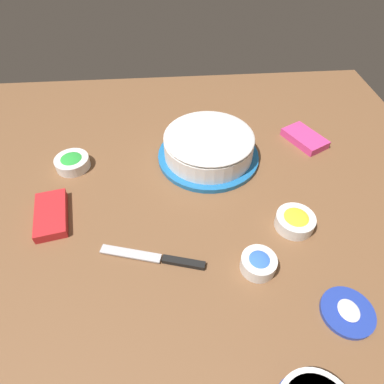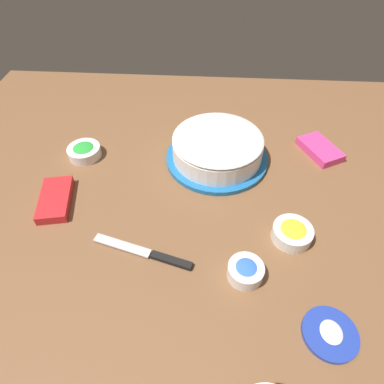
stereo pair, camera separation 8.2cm
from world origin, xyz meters
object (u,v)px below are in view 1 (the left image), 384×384
frosted_cake (209,146)px  spreading_knife (161,259)px  candy_box_lower (305,138)px  sprinkle_bowl_blue (258,263)px  frosting_tub_lid (348,312)px  sprinkle_bowl_yellow (295,221)px  candy_box_upper (51,215)px  sprinkle_bowl_green (72,162)px

frosted_cake → spreading_knife: frosted_cake is taller
frosted_cake → candy_box_lower: (0.05, -0.31, -0.03)m
frosted_cake → sprinkle_bowl_blue: size_ratio=3.84×
frosting_tub_lid → spreading_knife: 0.40m
sprinkle_bowl_yellow → candy_box_upper: 0.60m
frosting_tub_lid → sprinkle_bowl_yellow: (0.22, 0.04, 0.01)m
frosted_cake → sprinkle_bowl_yellow: frosted_cake is taller
sprinkle_bowl_yellow → frosting_tub_lid: bearing=-169.4°
sprinkle_bowl_blue → frosting_tub_lid: bearing=-126.4°
frosting_tub_lid → sprinkle_bowl_green: size_ratio=1.09×
sprinkle_bowl_green → candy_box_upper: sprinkle_bowl_green is taller
frosted_cake → sprinkle_bowl_green: (-0.01, 0.39, -0.03)m
sprinkle_bowl_yellow → candy_box_upper: sprinkle_bowl_yellow is taller
frosted_cake → candy_box_lower: size_ratio=2.24×
frosted_cake → sprinkle_bowl_green: bearing=91.3°
frosted_cake → candy_box_upper: size_ratio=2.05×
sprinkle_bowl_yellow → candy_box_upper: bearing=83.0°
spreading_knife → candy_box_lower: size_ratio=1.75×
sprinkle_bowl_blue → candy_box_lower: size_ratio=0.58×
frosted_cake → sprinkle_bowl_blue: 0.38m
frosting_tub_lid → sprinkle_bowl_yellow: 0.23m
frosting_tub_lid → spreading_knife: bearing=67.7°
sprinkle_bowl_blue → frosted_cake: bearing=9.9°
sprinkle_bowl_green → sprinkle_bowl_yellow: bearing=-114.5°
sprinkle_bowl_yellow → sprinkle_bowl_blue: same height
frosting_tub_lid → candy_box_upper: (0.29, 0.63, 0.01)m
spreading_knife → candy_box_lower: bearing=-49.1°
sprinkle_bowl_yellow → candy_box_lower: size_ratio=0.70×
frosted_cake → spreading_knife: (-0.34, 0.15, -0.04)m
frosting_tub_lid → candy_box_upper: size_ratio=0.73×
sprinkle_bowl_yellow → spreading_knife: bearing=102.4°
sprinkle_bowl_blue → candy_box_upper: size_ratio=0.53×
spreading_knife → candy_box_lower: 0.60m
sprinkle_bowl_yellow → sprinkle_bowl_blue: (-0.11, 0.11, 0.00)m
frosted_cake → sprinkle_bowl_yellow: (-0.27, -0.18, -0.02)m
spreading_knife → sprinkle_bowl_blue: (-0.04, -0.21, 0.01)m
candy_box_upper → sprinkle_bowl_yellow: bearing=-108.1°
candy_box_lower → candy_box_upper: size_ratio=0.92×
candy_box_lower → candy_box_upper: bearing=81.8°
sprinkle_bowl_green → sprinkle_bowl_blue: size_ratio=1.25×
frosting_tub_lid → sprinkle_bowl_green: (0.48, 0.61, 0.01)m
spreading_knife → sprinkle_bowl_blue: 0.21m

